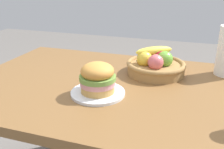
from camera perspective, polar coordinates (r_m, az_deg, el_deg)
The scene contains 4 objects.
dining_table at distance 1.20m, azimuth 1.57°, elevation -6.71°, with size 1.40×0.90×0.75m.
plate at distance 1.07m, azimuth -3.15°, elevation -4.06°, with size 0.22×0.22×0.01m, color white.
sandwich at distance 1.04m, azimuth -3.22°, elevation -0.69°, with size 0.15×0.15×0.13m.
fruit_basket at distance 1.29m, azimuth 9.61°, elevation 2.26°, with size 0.29×0.29×0.14m.
Camera 1 is at (0.30, -1.01, 1.21)m, focal length 41.22 mm.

